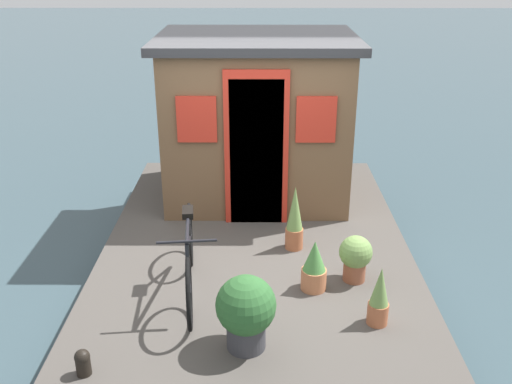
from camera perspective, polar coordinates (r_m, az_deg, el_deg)
The scene contains 10 objects.
ground_plane at distance 6.49m, azimuth 0.01°, elevation -8.51°, with size 60.00×60.00×0.00m, color #384C54.
houseboat_deck at distance 6.38m, azimuth 0.01°, elevation -6.85°, with size 5.01×3.30×0.43m.
houseboat_cabin at distance 7.18m, azimuth 0.07°, elevation 7.46°, with size 1.91×2.39×2.03m.
bicycle at distance 5.31m, azimuth -6.68°, elevation -6.51°, with size 1.68×0.50×0.78m.
potted_plant_basil at distance 5.02m, azimuth 12.23°, elevation -10.28°, with size 0.18×0.18×0.55m.
potted_plant_rosemary at distance 5.58m, azimuth 9.92°, elevation -6.35°, with size 0.32×0.32×0.47m.
potted_plant_fern at distance 5.40m, azimuth 5.85°, elevation -7.43°, with size 0.24×0.24×0.51m.
potted_plant_succulent at distance 4.60m, azimuth -1.02°, elevation -11.75°, with size 0.49×0.49×0.64m.
potted_plant_ivy at distance 6.04m, azimuth 3.89°, elevation -2.76°, with size 0.19×0.19×0.71m.
mooring_bollard at distance 4.67m, azimuth -16.95°, elevation -15.93°, with size 0.12×0.12×0.22m.
Camera 1 is at (-5.51, -0.03, 3.44)m, focal length 39.95 mm.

